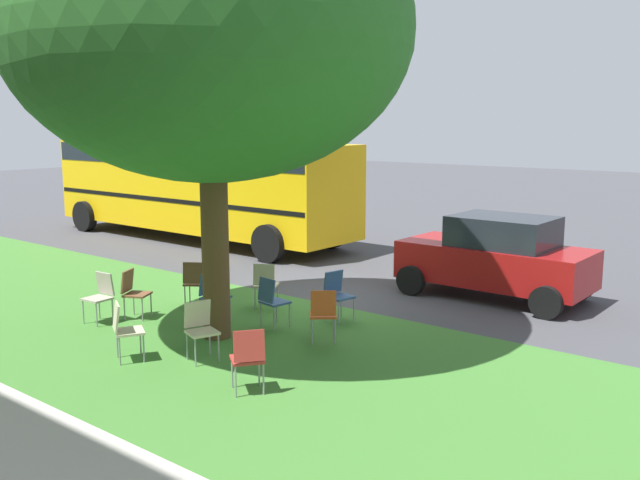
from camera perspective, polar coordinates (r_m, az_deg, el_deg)
ground at (r=13.80m, az=0.51°, el=-4.95°), size 80.00×80.00×0.00m
grass_verge at (r=11.55m, az=-9.44°, el=-8.02°), size 48.00×6.00×0.01m
street_tree at (r=11.19m, az=-9.01°, el=16.49°), size 6.25×6.25×7.16m
chair_0 at (r=13.11m, az=-4.49°, el=-3.44°), size 0.57×0.57×0.88m
chair_1 at (r=12.90m, az=-15.01°, el=-3.96°), size 0.56×0.56×0.88m
chair_2 at (r=9.15m, az=-5.90°, el=-9.35°), size 0.58×0.58×0.88m
chair_3 at (r=12.80m, az=-17.50°, el=-4.19°), size 0.45×0.45×0.88m
chair_4 at (r=12.41m, az=-8.78°, el=-4.28°), size 0.48×0.47×0.88m
chair_5 at (r=13.43m, az=-10.17°, el=-3.24°), size 0.58×0.58×0.88m
chair_6 at (r=10.69m, az=-15.70°, el=-6.85°), size 0.57×0.57×0.88m
chair_7 at (r=11.91m, az=-3.97°, el=-4.78°), size 0.48×0.49×0.88m
chair_8 at (r=11.10m, az=0.26°, el=-5.85°), size 0.59×0.59×0.88m
chair_9 at (r=10.48m, az=-9.75°, el=-6.94°), size 0.54×0.53×0.88m
chair_10 at (r=12.34m, az=1.41°, el=-4.25°), size 0.50×0.49×0.88m
parked_car at (r=14.28m, az=14.25°, el=-1.31°), size 3.70×1.92×1.65m
school_bus at (r=20.95m, az=-9.98°, el=4.84°), size 10.40×2.80×2.88m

